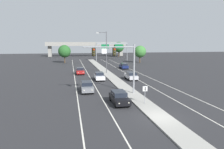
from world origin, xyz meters
TOP-DOWN VIEW (x-y plane):
  - ground_plane at (0.00, 0.00)m, footprint 260.00×260.00m
  - median_island at (0.00, 18.00)m, footprint 2.40×110.00m
  - lane_stripe_oncoming_center at (-4.70, 25.00)m, footprint 0.14×100.00m
  - lane_stripe_receding_center at (4.70, 25.00)m, footprint 0.14×100.00m
  - edge_stripe_left at (-8.00, 25.00)m, footprint 0.14×100.00m
  - edge_stripe_right at (8.00, 25.00)m, footprint 0.14×100.00m
  - overhead_signal_mast at (-2.10, 10.24)m, footprint 7.45×0.44m
  - median_sign_post at (0.06, 4.85)m, footprint 0.60×0.10m
  - street_lamp_median at (-0.34, 31.59)m, footprint 2.58×0.28m
  - car_oncoming_black at (-2.97, 5.78)m, footprint 1.88×4.49m
  - car_oncoming_grey at (-6.42, 13.07)m, footprint 1.84×4.48m
  - car_oncoming_white at (-3.13, 22.85)m, footprint 1.85×4.48m
  - car_oncoming_red at (-6.59, 31.70)m, footprint 1.88×4.49m
  - car_receding_silver at (3.32, 21.96)m, footprint 1.83×4.47m
  - car_receding_navy at (6.36, 39.76)m, footprint 1.86×4.49m
  - highway_sign_gantry at (8.20, 66.70)m, footprint 13.28×0.42m
  - overpass_bridge at (0.00, 96.41)m, footprint 42.40×6.40m
  - tree_far_right_a at (16.59, 55.64)m, footprint 4.40×4.40m
  - tree_far_left_c at (-10.80, 60.20)m, footprint 4.56×4.56m
  - tree_far_right_c at (15.97, 87.79)m, footprint 5.35×5.35m

SIDE VIEW (x-z plane):
  - ground_plane at x=0.00m, z-range 0.00..0.00m
  - lane_stripe_oncoming_center at x=-4.70m, z-range 0.00..0.01m
  - lane_stripe_receding_center at x=4.70m, z-range 0.00..0.01m
  - edge_stripe_left at x=-8.00m, z-range 0.00..0.01m
  - edge_stripe_right at x=8.00m, z-range 0.00..0.01m
  - median_island at x=0.00m, z-range 0.00..0.15m
  - car_oncoming_black at x=-2.97m, z-range 0.03..1.61m
  - car_oncoming_grey at x=-6.42m, z-range 0.03..1.61m
  - car_oncoming_white at x=-3.13m, z-range 0.03..1.61m
  - car_oncoming_red at x=-6.59m, z-range 0.03..1.61m
  - car_receding_silver at x=3.32m, z-range 0.03..1.61m
  - car_receding_navy at x=6.36m, z-range 0.03..1.61m
  - median_sign_post at x=0.06m, z-range 0.49..2.69m
  - tree_far_right_a at x=16.59m, z-range 0.97..7.34m
  - tree_far_left_c at x=-10.80m, z-range 1.01..7.61m
  - tree_far_right_c at x=15.97m, z-range 1.19..8.93m
  - overhead_signal_mast at x=-2.10m, z-range 1.74..8.94m
  - overpass_bridge at x=0.00m, z-range 1.96..9.61m
  - street_lamp_median at x=-0.34m, z-range 0.79..10.79m
  - highway_sign_gantry at x=8.20m, z-range 2.41..9.91m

